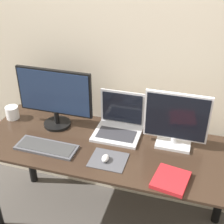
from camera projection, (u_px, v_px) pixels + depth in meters
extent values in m
cube|color=beige|center=(125.00, 52.00, 2.10)|extent=(7.00, 0.05, 2.50)
cube|color=#332319|center=(108.00, 147.00, 2.04)|extent=(1.70, 0.65, 0.02)
cylinder|color=black|center=(29.00, 148.00, 2.64)|extent=(0.06, 0.06, 0.73)
cylinder|color=black|center=(223.00, 186.00, 2.25)|extent=(0.06, 0.06, 0.73)
cylinder|color=black|center=(57.00, 124.00, 2.25)|extent=(0.19, 0.19, 0.02)
cylinder|color=black|center=(57.00, 117.00, 2.22)|extent=(0.04, 0.04, 0.09)
cube|color=black|center=(54.00, 92.00, 2.12)|extent=(0.54, 0.02, 0.33)
cube|color=#1E2D4C|center=(53.00, 93.00, 2.11)|extent=(0.51, 0.01, 0.30)
cube|color=silver|center=(173.00, 143.00, 2.04)|extent=(0.22, 0.16, 0.02)
cylinder|color=silver|center=(174.00, 139.00, 2.03)|extent=(0.04, 0.04, 0.04)
cube|color=silver|center=(176.00, 117.00, 1.94)|extent=(0.41, 0.02, 0.32)
cube|color=black|center=(176.00, 118.00, 1.93)|extent=(0.38, 0.01, 0.30)
cube|color=silver|center=(117.00, 134.00, 2.14)|extent=(0.32, 0.26, 0.02)
cube|color=#2D2D33|center=(116.00, 134.00, 2.12)|extent=(0.26, 0.14, 0.00)
cube|color=silver|center=(122.00, 108.00, 2.18)|extent=(0.32, 0.01, 0.25)
cube|color=black|center=(122.00, 108.00, 2.17)|extent=(0.28, 0.00, 0.22)
cube|color=#4C4C51|center=(47.00, 147.00, 2.01)|extent=(0.40, 0.16, 0.02)
cube|color=#383838|center=(46.00, 146.00, 2.00)|extent=(0.37, 0.13, 0.00)
cube|color=#47474C|center=(108.00, 160.00, 1.91)|extent=(0.22, 0.19, 0.00)
ellipsoid|color=silver|center=(105.00, 158.00, 1.89)|extent=(0.04, 0.07, 0.03)
cube|color=red|center=(171.00, 180.00, 1.74)|extent=(0.22, 0.23, 0.02)
cube|color=white|center=(171.00, 180.00, 1.74)|extent=(0.21, 0.23, 0.02)
cylinder|color=white|center=(12.00, 113.00, 2.31)|extent=(0.09, 0.09, 0.09)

